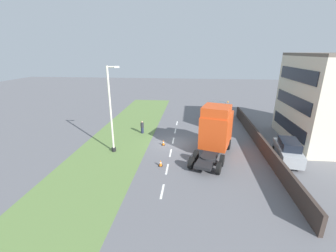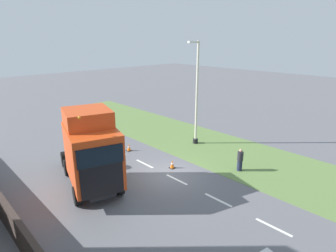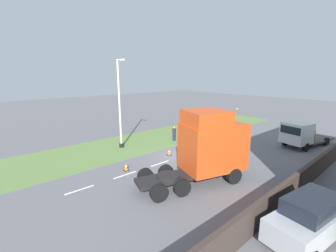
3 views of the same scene
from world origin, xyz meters
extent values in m
plane|color=slate|center=(0.00, 0.00, 0.00)|extent=(120.00, 120.00, 0.00)
cube|color=#607F42|center=(-6.00, 0.00, 0.01)|extent=(7.00, 44.00, 0.01)
cube|color=white|center=(0.00, -8.70, 0.00)|extent=(0.16, 1.80, 0.00)
cube|color=white|center=(0.00, -5.50, 0.00)|extent=(0.16, 1.80, 0.00)
cube|color=white|center=(0.00, -2.30, 0.00)|extent=(0.16, 1.80, 0.00)
cube|color=white|center=(0.00, 0.90, 0.00)|extent=(0.16, 1.80, 0.00)
cube|color=white|center=(0.00, 4.10, 0.00)|extent=(0.16, 1.80, 0.00)
cube|color=white|center=(0.00, 7.30, 0.00)|extent=(0.16, 1.80, 0.00)
cube|color=#382D28|center=(9.00, 0.00, 0.71)|extent=(0.25, 24.00, 1.42)
cube|color=#1E232D|center=(12.47, 2.17, 1.81)|extent=(0.08, 8.09, 1.27)
cube|color=#1E232D|center=(12.47, 2.17, 4.52)|extent=(0.08, 8.09, 1.27)
cube|color=#1E232D|center=(12.47, 2.17, 7.23)|extent=(0.08, 8.09, 1.27)
cube|color=black|center=(3.92, -2.90, 0.67)|extent=(3.44, 7.33, 0.24)
cube|color=#DB4719|center=(4.39, -1.34, 2.31)|extent=(3.58, 4.55, 3.05)
cube|color=black|center=(4.98, 0.59, 1.64)|extent=(2.08, 0.69, 1.71)
cube|color=black|center=(4.98, 0.59, 2.98)|extent=(2.20, 0.72, 0.98)
cube|color=#DB4719|center=(4.22, -1.91, 4.29)|extent=(3.06, 3.18, 0.90)
sphere|color=orange|center=(5.41, -0.40, 4.81)|extent=(0.14, 0.14, 0.14)
cylinder|color=black|center=(3.44, -4.46, 0.85)|extent=(1.74, 1.74, 0.12)
cylinder|color=black|center=(3.54, -0.14, 0.52)|extent=(0.61, 1.09, 1.04)
cylinder|color=black|center=(5.77, -0.82, 0.52)|extent=(0.61, 1.09, 1.04)
cylinder|color=black|center=(2.43, -3.77, 0.52)|extent=(0.61, 1.09, 1.04)
cylinder|color=black|center=(4.66, -4.45, 0.52)|extent=(0.61, 1.09, 1.04)
cylinder|color=black|center=(2.01, -5.16, 0.52)|extent=(0.61, 1.09, 1.04)
cylinder|color=black|center=(4.24, -5.84, 0.52)|extent=(0.61, 1.09, 1.04)
cube|color=silver|center=(5.65, 9.85, 1.55)|extent=(2.55, 2.52, 1.94)
cube|color=black|center=(5.44, 8.78, 1.94)|extent=(1.89, 0.41, 0.70)
cube|color=#4C4742|center=(6.24, 12.85, 0.49)|extent=(2.90, 4.32, 0.18)
cube|color=#4C4742|center=(5.86, 10.95, 1.26)|extent=(2.16, 0.52, 1.36)
cylinder|color=black|center=(6.64, 9.65, 0.40)|extent=(0.39, 0.83, 0.80)
cylinder|color=black|center=(4.66, 10.04, 0.40)|extent=(0.39, 0.83, 0.80)
cylinder|color=black|center=(7.34, 13.26, 0.40)|extent=(0.39, 0.83, 0.80)
cylinder|color=black|center=(5.36, 13.64, 0.40)|extent=(0.39, 0.83, 0.80)
cube|color=#9EA3A8|center=(10.74, -2.67, 0.78)|extent=(2.43, 4.89, 1.02)
cube|color=black|center=(10.72, -2.79, 1.63)|extent=(1.85, 2.77, 0.68)
cylinder|color=black|center=(10.15, -1.04, 0.32)|extent=(0.29, 0.66, 0.64)
cylinder|color=black|center=(11.78, -1.29, 0.32)|extent=(0.29, 0.66, 0.64)
cylinder|color=black|center=(9.70, -4.06, 0.32)|extent=(0.29, 0.66, 0.64)
cylinder|color=black|center=(11.33, -4.30, 0.32)|extent=(0.29, 0.66, 0.64)
cylinder|color=black|center=(-5.67, -2.51, 0.20)|extent=(0.42, 0.42, 0.40)
cylinder|color=beige|center=(-5.67, -2.51, 4.15)|extent=(0.19, 0.19, 8.30)
cylinder|color=beige|center=(-5.22, -2.51, 8.20)|extent=(0.90, 0.13, 0.13)
cube|color=silver|center=(-4.77, -2.51, 8.20)|extent=(0.44, 0.20, 0.16)
cylinder|color=#1E233D|center=(-3.93, 2.89, 0.37)|extent=(0.34, 0.34, 0.75)
cylinder|color=#26262D|center=(-3.93, 2.89, 1.04)|extent=(0.39, 0.39, 0.59)
sphere|color=tan|center=(-3.93, 2.89, 1.44)|extent=(0.20, 0.20, 0.20)
cube|color=black|center=(-0.63, -5.02, 0.01)|extent=(0.36, 0.36, 0.03)
cone|color=orange|center=(-0.63, -5.02, 0.31)|extent=(0.28, 0.28, 0.55)
cylinder|color=white|center=(-0.63, -5.02, 0.33)|extent=(0.17, 0.17, 0.07)
cube|color=black|center=(-0.95, -0.47, 0.01)|extent=(0.36, 0.36, 0.03)
cone|color=orange|center=(-0.95, -0.47, 0.31)|extent=(0.28, 0.28, 0.55)
cylinder|color=white|center=(-0.95, -0.47, 0.33)|extent=(0.17, 0.17, 0.07)
camera|label=1|loc=(1.82, -22.30, 9.55)|focal=24.00mm
camera|label=2|loc=(11.24, 11.96, 8.46)|focal=30.00mm
camera|label=3|loc=(13.06, -12.91, 6.91)|focal=24.00mm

